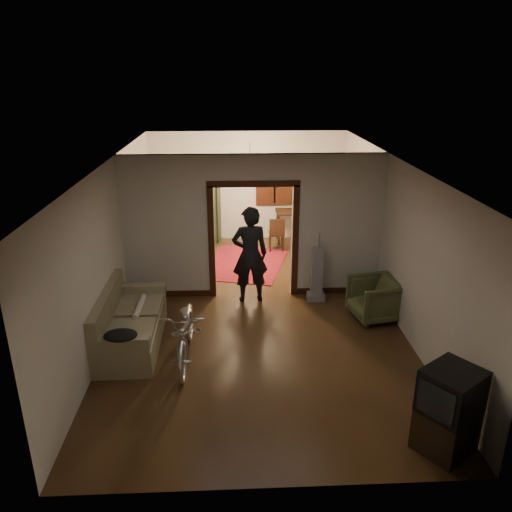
{
  "coord_description": "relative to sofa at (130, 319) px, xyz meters",
  "views": [
    {
      "loc": [
        -0.39,
        -8.4,
        4.27
      ],
      "look_at": [
        0.0,
        -0.3,
        1.2
      ],
      "focal_mm": 35.0,
      "sensor_mm": 36.0,
      "label": 1
    }
  ],
  "objects": [
    {
      "name": "wall_right",
      "position": [
        4.58,
        1.13,
        0.93
      ],
      "size": [
        0.02,
        8.5,
        2.8
      ],
      "primitive_type": "cube",
      "color": "beige",
      "rests_on": "floor"
    },
    {
      "name": "ceiling",
      "position": [
        2.08,
        1.13,
        2.33
      ],
      "size": [
        5.0,
        8.5,
        0.01
      ],
      "primitive_type": "cube",
      "color": "white",
      "rests_on": "floor"
    },
    {
      "name": "locker",
      "position": [
        0.9,
        5.16,
        0.38
      ],
      "size": [
        0.95,
        0.72,
        1.69
      ],
      "primitive_type": "cube",
      "rotation": [
        0.0,
        0.0,
        -0.34
      ],
      "color": "#28351F",
      "rests_on": "floor"
    },
    {
      "name": "crt_tv",
      "position": [
        4.16,
        -2.61,
        0.34
      ],
      "size": [
        0.83,
        0.82,
        0.54
      ],
      "primitive_type": "cube",
      "rotation": [
        0.0,
        0.0,
        0.62
      ],
      "color": "black",
      "rests_on": "tv_stand"
    },
    {
      "name": "light_switch",
      "position": [
        3.13,
        1.81,
        0.78
      ],
      "size": [
        0.08,
        0.01,
        0.12
      ],
      "primitive_type": "cube",
      "color": "silver",
      "rests_on": "partition_wall"
    },
    {
      "name": "chandelier",
      "position": [
        2.08,
        3.63,
        1.88
      ],
      "size": [
        0.24,
        0.24,
        0.24
      ],
      "primitive_type": "sphere",
      "color": "#FFE0A5",
      "rests_on": "ceiling"
    },
    {
      "name": "desk_chair",
      "position": [
        2.76,
        4.41,
        -0.05
      ],
      "size": [
        0.4,
        0.4,
        0.85
      ],
      "primitive_type": "cube",
      "rotation": [
        0.0,
        0.0,
        0.08
      ],
      "color": "black",
      "rests_on": "floor"
    },
    {
      "name": "vacuum",
      "position": [
        3.29,
        1.53,
        0.07
      ],
      "size": [
        0.34,
        0.28,
        1.08
      ],
      "primitive_type": "cube",
      "rotation": [
        0.0,
        0.0,
        0.03
      ],
      "color": "gray",
      "rests_on": "floor"
    },
    {
      "name": "oriental_rug",
      "position": [
        1.94,
        3.5,
        -0.46
      ],
      "size": [
        2.25,
        2.62,
        0.02
      ],
      "primitive_type": "cube",
      "rotation": [
        0.0,
        0.0,
        -0.27
      ],
      "color": "maroon",
      "rests_on": "floor"
    },
    {
      "name": "wall_left",
      "position": [
        -0.42,
        1.13,
        0.93
      ],
      "size": [
        0.02,
        8.5,
        2.8
      ],
      "primitive_type": "cube",
      "color": "beige",
      "rests_on": "floor"
    },
    {
      "name": "floor",
      "position": [
        2.08,
        1.13,
        -0.47
      ],
      "size": [
        5.0,
        8.5,
        0.01
      ],
      "primitive_type": "cube",
      "color": "#311E0F",
      "rests_on": "ground"
    },
    {
      "name": "bicycle",
      "position": [
        0.95,
        -0.46,
        0.01
      ],
      "size": [
        0.64,
        1.82,
        0.95
      ],
      "primitive_type": "imported",
      "rotation": [
        0.0,
        0.0,
        -0.0
      ],
      "color": "silver",
      "rests_on": "floor"
    },
    {
      "name": "person",
      "position": [
        2.0,
        1.58,
        0.48
      ],
      "size": [
        0.74,
        0.53,
        1.89
      ],
      "primitive_type": "imported",
      "rotation": [
        0.0,
        0.0,
        3.26
      ],
      "color": "black",
      "rests_on": "floor"
    },
    {
      "name": "jacket",
      "position": [
        0.05,
        -0.91,
        0.21
      ],
      "size": [
        0.48,
        0.36,
        0.14
      ],
      "primitive_type": "ellipsoid",
      "color": "black",
      "rests_on": "sofa"
    },
    {
      "name": "door_casing",
      "position": [
        2.08,
        1.88,
        0.63
      ],
      "size": [
        1.74,
        0.2,
        2.32
      ],
      "primitive_type": "cube",
      "color": "black",
      "rests_on": "floor"
    },
    {
      "name": "partition_wall",
      "position": [
        2.08,
        1.88,
        0.93
      ],
      "size": [
        5.0,
        0.14,
        2.8
      ],
      "primitive_type": "cube",
      "color": "beige",
      "rests_on": "floor"
    },
    {
      "name": "armchair",
      "position": [
        4.22,
        0.73,
        -0.09
      ],
      "size": [
        0.97,
        0.95,
        0.76
      ],
      "primitive_type": "imported",
      "rotation": [
        0.0,
        0.0,
        -1.38
      ],
      "color": "#4A532E",
      "rests_on": "floor"
    },
    {
      "name": "wall_back",
      "position": [
        2.08,
        5.38,
        0.93
      ],
      "size": [
        5.0,
        0.02,
        2.8
      ],
      "primitive_type": "cube",
      "color": "beige",
      "rests_on": "floor"
    },
    {
      "name": "sofa",
      "position": [
        0.0,
        0.0,
        0.0
      ],
      "size": [
        0.95,
        2.05,
        0.94
      ],
      "primitive_type": "cube",
      "rotation": [
        0.0,
        0.0,
        0.02
      ],
      "color": "#6D6B48",
      "rests_on": "floor"
    },
    {
      "name": "rolled_paper",
      "position": [
        0.1,
        0.3,
        0.06
      ],
      "size": [
        0.1,
        0.81,
        0.1
      ],
      "primitive_type": "cylinder",
      "rotation": [
        1.57,
        0.0,
        0.0
      ],
      "color": "beige",
      "rests_on": "sofa"
    },
    {
      "name": "far_window",
      "position": [
        2.78,
        5.34,
        1.08
      ],
      "size": [
        0.98,
        0.06,
        1.28
      ],
      "primitive_type": "cube",
      "color": "black",
      "rests_on": "wall_back"
    },
    {
      "name": "globe",
      "position": [
        0.9,
        5.16,
        1.47
      ],
      "size": [
        0.28,
        0.28,
        0.28
      ],
      "primitive_type": "sphere",
      "color": "#1E5972",
      "rests_on": "locker"
    },
    {
      "name": "desk",
      "position": [
        3.36,
        5.03,
        -0.06
      ],
      "size": [
        1.16,
        0.72,
        0.82
      ],
      "primitive_type": "cube",
      "rotation": [
        0.0,
        0.0,
        -0.1
      ],
      "color": "black",
      "rests_on": "floor"
    },
    {
      "name": "tv_stand",
      "position": [
        4.16,
        -2.61,
        -0.19
      ],
      "size": [
        0.82,
        0.81,
        0.56
      ],
      "primitive_type": "cube",
      "rotation": [
        0.0,
        0.0,
        0.62
      ],
      "color": "black",
      "rests_on": "floor"
    }
  ]
}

